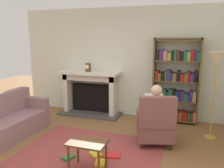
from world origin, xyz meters
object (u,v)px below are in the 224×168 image
mantel_clock (88,67)px  bookshelf (176,82)px  side_table (87,146)px  armchair_reading (156,123)px  fireplace (91,91)px  floor_lamp (216,65)px  sofa_floral (7,121)px  seated_reader (155,111)px

mantel_clock → bookshelf: (2.14, 0.14, -0.27)m
side_table → armchair_reading: bearing=54.3°
fireplace → mantel_clock: mantel_clock is taller
fireplace → floor_lamp: size_ratio=0.93×
mantel_clock → sofa_floral: (-0.97, -1.82, -0.91)m
mantel_clock → side_table: 2.78m
bookshelf → armchair_reading: 1.52m
side_table → bookshelf: bearing=67.1°
sofa_floral → side_table: size_ratio=3.07×
bookshelf → sofa_floral: 3.73m
mantel_clock → floor_lamp: floor_lamp is taller
mantel_clock → side_table: size_ratio=0.38×
bookshelf → side_table: bookshelf is taller
mantel_clock → armchair_reading: (1.89, -1.27, -0.80)m
seated_reader → side_table: seated_reader is taller
sofa_floral → floor_lamp: 4.20m
mantel_clock → side_table: (1.06, -2.43, -0.84)m
armchair_reading → seated_reader: 0.23m
seated_reader → sofa_floral: (-2.83, -0.67, -0.30)m
floor_lamp → armchair_reading: bearing=-147.1°
fireplace → mantel_clock: bearing=-104.9°
armchair_reading → side_table: (-0.84, -1.16, -0.04)m
floor_lamp → mantel_clock: bearing=167.9°
mantel_clock → armchair_reading: 2.42m
armchair_reading → floor_lamp: size_ratio=0.57×
armchair_reading → floor_lamp: 1.57m
mantel_clock → sofa_floral: bearing=-118.0°
mantel_clock → sofa_floral: size_ratio=0.13×
armchair_reading → mantel_clock: bearing=-50.0°
bookshelf → armchair_reading: bearing=-100.0°
seated_reader → armchair_reading: bearing=90.0°
armchair_reading → floor_lamp: bearing=-163.4°
side_table → floor_lamp: bearing=44.6°
armchair_reading → sofa_floral: armchair_reading is taller
fireplace → bookshelf: bookshelf is taller
bookshelf → side_table: 2.84m
sofa_floral → side_table: 2.12m
sofa_floral → armchair_reading: bearing=-77.5°
bookshelf → armchair_reading: (-0.25, -1.40, -0.53)m
seated_reader → sofa_floral: bearing=-3.0°
mantel_clock → armchair_reading: size_ratio=0.22×
mantel_clock → armchair_reading: mantel_clock is taller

